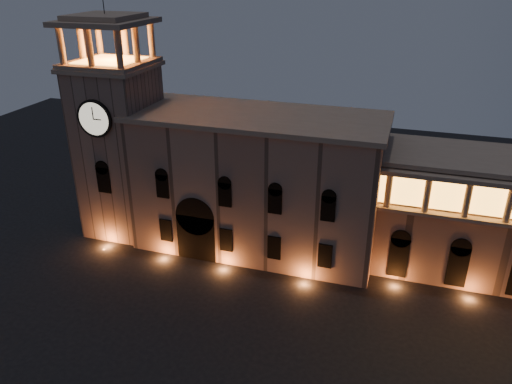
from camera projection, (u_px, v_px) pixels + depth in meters
ground at (207, 361)px, 46.51m from camera, size 160.00×160.00×0.00m
government_building at (256, 183)px, 62.43m from camera, size 30.80×12.80×17.60m
clock_tower at (120, 142)px, 65.10m from camera, size 9.80×9.80×32.40m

